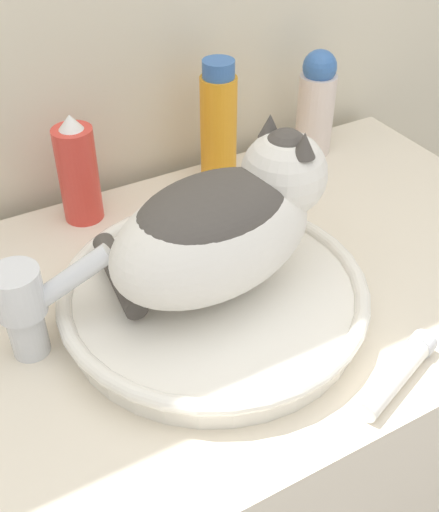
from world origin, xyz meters
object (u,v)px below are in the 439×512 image
at_px(spray_bottle_trigger, 78,172).
at_px(lotion_bottle_white, 316,103).
at_px(faucet, 29,303).
at_px(shampoo_bottle_tall, 219,124).
at_px(cream_tube, 397,373).
at_px(cat, 224,221).

distance_m(spray_bottle_trigger, lotion_bottle_white, 0.43).
bearing_deg(faucet, lotion_bottle_white, 34.38).
relative_size(faucet, spray_bottle_trigger, 0.83).
height_order(faucet, shampoo_bottle_tall, shampoo_bottle_tall).
bearing_deg(cream_tube, lotion_bottle_white, 64.45).
height_order(lotion_bottle_white, cream_tube, lotion_bottle_white).
relative_size(lotion_bottle_white, cream_tube, 1.28).
xyz_separation_m(cat, lotion_bottle_white, (0.34, 0.28, -0.04)).
relative_size(cat, faucet, 2.13).
bearing_deg(spray_bottle_trigger, cream_tube, -68.17).
distance_m(faucet, cream_tube, 0.42).
bearing_deg(faucet, spray_bottle_trigger, 70.85).
height_order(spray_bottle_trigger, lotion_bottle_white, lotion_bottle_white).
bearing_deg(spray_bottle_trigger, shampoo_bottle_tall, 0.00).
height_order(spray_bottle_trigger, cream_tube, spray_bottle_trigger).
relative_size(spray_bottle_trigger, lotion_bottle_white, 0.93).
xyz_separation_m(spray_bottle_trigger, cream_tube, (0.19, -0.49, -0.06)).
bearing_deg(shampoo_bottle_tall, spray_bottle_trigger, -180.00).
bearing_deg(shampoo_bottle_tall, cat, -117.92).
bearing_deg(spray_bottle_trigger, cat, -72.62).
distance_m(cat, spray_bottle_trigger, 0.30).
distance_m(lotion_bottle_white, cream_tube, 0.54).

